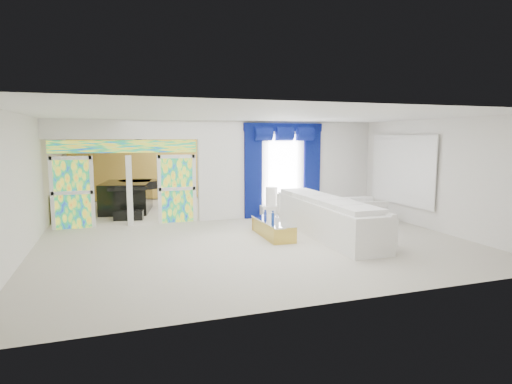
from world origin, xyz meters
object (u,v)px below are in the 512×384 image
object	(u,v)px
armchair	(364,211)
white_sofa	(326,219)
grand_piano	(127,197)
coffee_table	(273,229)
console_table	(281,212)

from	to	relation	value
armchair	white_sofa	bearing A→B (deg)	130.57
white_sofa	grand_piano	world-z (taller)	grand_piano
white_sofa	armchair	size ratio (longest dim) A/B	4.22
coffee_table	console_table	world-z (taller)	console_table
white_sofa	armchair	world-z (taller)	white_sofa
grand_piano	console_table	bearing A→B (deg)	-22.09
console_table	white_sofa	bearing A→B (deg)	-83.43
coffee_table	grand_piano	world-z (taller)	grand_piano
white_sofa	coffee_table	distance (m)	1.40
coffee_table	armchair	world-z (taller)	armchair
armchair	coffee_table	bearing A→B (deg)	113.82
white_sofa	armchair	distance (m)	2.20
grand_piano	armchair	bearing A→B (deg)	-21.59
armchair	grand_piano	distance (m)	7.85
armchair	grand_piano	world-z (taller)	grand_piano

